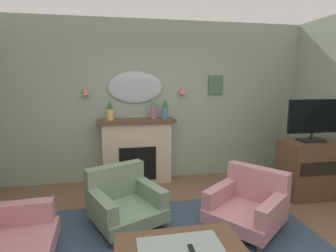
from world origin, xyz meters
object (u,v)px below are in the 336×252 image
object	(u,v)px
mantel_vase_right	(165,109)
tv_remote	(192,251)
mantel_vase_left	(110,111)
wall_mirror	(135,87)
coffee_table	(180,252)
framed_picture	(216,85)
armchair_by_coffee_table	(248,203)
armchair_in_corner	(124,200)
wall_sconce_left	(86,91)
tv_flatscreen	(313,119)
tv_cabinet	(307,168)
wall_sconce_right	(183,90)
mantel_vase_centre	(154,107)
fireplace	(137,152)

from	to	relation	value
mantel_vase_right	tv_remote	bearing A→B (deg)	-95.12
mantel_vase_left	mantel_vase_right	size ratio (longest dim) A/B	0.97
wall_mirror	coffee_table	size ratio (longest dim) A/B	0.87
framed_picture	coffee_table	world-z (taller)	framed_picture
armchair_by_coffee_table	armchair_in_corner	bearing A→B (deg)	166.65
wall_mirror	wall_sconce_left	xyz separation A→B (m)	(-0.85, -0.05, -0.05)
tv_remote	tv_flatscreen	size ratio (longest dim) A/B	0.19
mantel_vase_right	armchair_by_coffee_table	xyz separation A→B (m)	(0.77, -1.71, -1.02)
mantel_vase_right	framed_picture	size ratio (longest dim) A/B	0.99
mantel_vase_left	wall_mirror	world-z (taller)	wall_mirror
wall_mirror	tv_cabinet	xyz separation A→B (m)	(2.62, -1.21, -1.26)
wall_sconce_left	coffee_table	xyz separation A→B (m)	(1.03, -2.73, -1.28)
armchair_by_coffee_table	armchair_in_corner	xyz separation A→B (m)	(-1.55, 0.37, 0.00)
tv_flatscreen	armchair_in_corner	bearing A→B (deg)	-174.58
tv_flatscreen	mantel_vase_right	bearing A→B (deg)	153.40
mantel_vase_left	armchair_by_coffee_table	world-z (taller)	mantel_vase_left
wall_sconce_right	mantel_vase_right	bearing A→B (deg)	-161.08
mantel_vase_centre	tv_remote	distance (m)	2.86
framed_picture	armchair_in_corner	bearing A→B (deg)	-139.44
framed_picture	tv_remote	bearing A→B (deg)	-113.29
wall_sconce_right	tv_flatscreen	world-z (taller)	wall_sconce_right
mantel_vase_left	mantel_vase_right	distance (m)	0.95
wall_sconce_right	coffee_table	size ratio (longest dim) A/B	0.13
wall_sconce_left	armchair_in_corner	world-z (taller)	wall_sconce_left
fireplace	tv_flatscreen	bearing A→B (deg)	-22.59
coffee_table	tv_cabinet	xyz separation A→B (m)	(2.45, 1.57, 0.07)
fireplace	mantel_vase_centre	xyz separation A→B (m)	(0.30, -0.03, 0.79)
armchair_in_corner	tv_cabinet	size ratio (longest dim) A/B	1.20
mantel_vase_left	armchair_in_corner	xyz separation A→B (m)	(0.18, -1.34, -1.01)
tv_remote	mantel_vase_centre	bearing A→B (deg)	89.10
tv_remote	tv_cabinet	size ratio (longest dim) A/B	0.18
armchair_by_coffee_table	wall_mirror	bearing A→B (deg)	124.21
mantel_vase_centre	tv_cabinet	size ratio (longest dim) A/B	0.44
wall_sconce_left	armchair_in_corner	distance (m)	2.07
coffee_table	armchair_by_coffee_table	size ratio (longest dim) A/B	0.97
coffee_table	tv_flatscreen	bearing A→B (deg)	32.34
armchair_by_coffee_table	mantel_vase_right	bearing A→B (deg)	114.44
mantel_vase_right	wall_sconce_left	size ratio (longest dim) A/B	2.55
mantel_vase_left	wall_sconce_right	xyz separation A→B (m)	(1.30, 0.12, 0.35)
coffee_table	tv_remote	world-z (taller)	tv_remote
mantel_vase_centre	wall_sconce_left	xyz separation A→B (m)	(-1.15, 0.12, 0.30)
mantel_vase_right	wall_sconce_left	bearing A→B (deg)	174.92
mantel_vase_centre	mantel_vase_right	distance (m)	0.20
wall_sconce_right	framed_picture	world-z (taller)	framed_picture
wall_sconce_right	tv_flatscreen	xyz separation A→B (m)	(1.77, -1.18, -0.41)
mantel_vase_left	mantel_vase_centre	distance (m)	0.75
fireplace	mantel_vase_left	size ratio (longest dim) A/B	3.92
tv_cabinet	fireplace	bearing A→B (deg)	157.79
framed_picture	coffee_table	xyz separation A→B (m)	(-1.32, -2.79, -1.37)
wall_mirror	tv_cabinet	world-z (taller)	wall_mirror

